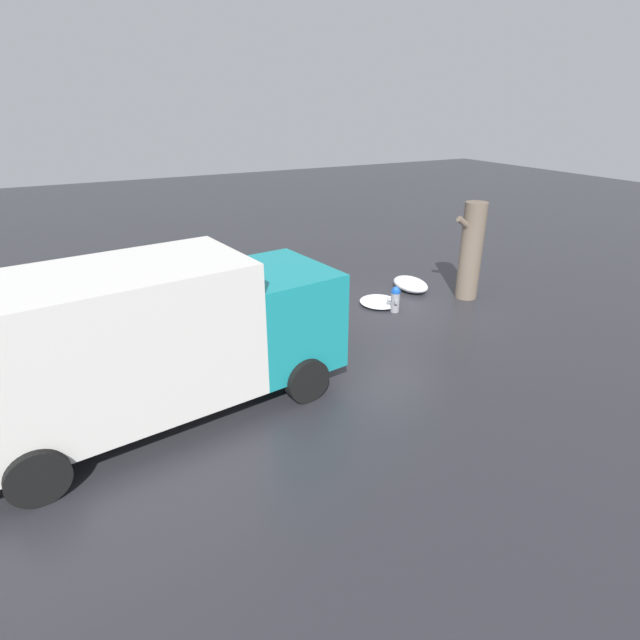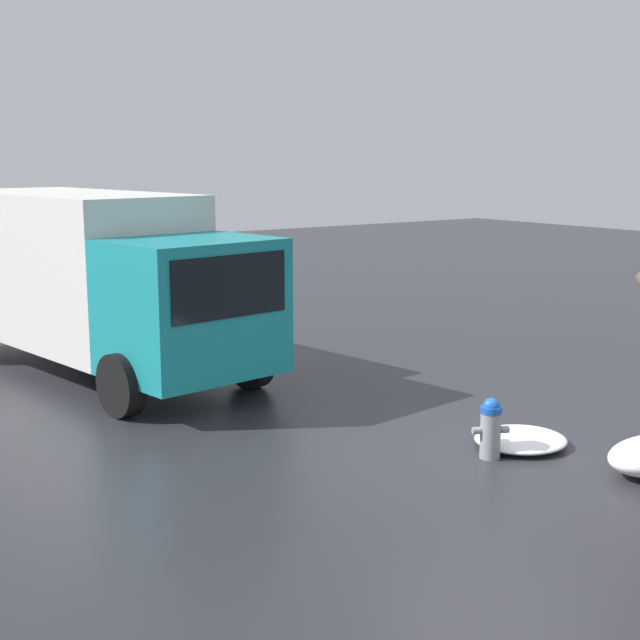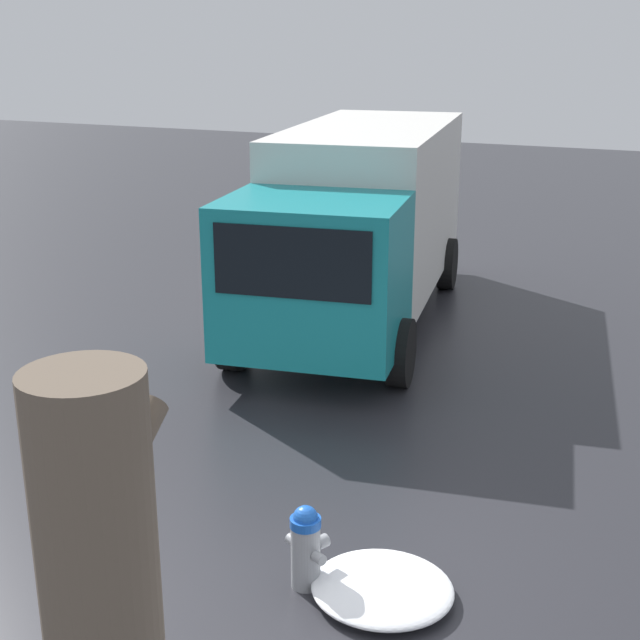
# 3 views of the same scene
# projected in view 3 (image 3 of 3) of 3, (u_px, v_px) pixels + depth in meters

# --- Properties ---
(ground_plane) EXTENTS (60.00, 60.00, 0.00)m
(ground_plane) POSITION_uv_depth(u_px,v_px,m) (306.00, 585.00, 7.45)
(ground_plane) COLOR #28282D
(fire_hydrant) EXTENTS (0.37, 0.44, 0.74)m
(fire_hydrant) POSITION_uv_depth(u_px,v_px,m) (306.00, 545.00, 7.34)
(fire_hydrant) COLOR gray
(fire_hydrant) RESTS_ON ground_plane
(tree_trunk) EXTENTS (0.97, 0.64, 2.84)m
(tree_trunk) POSITION_uv_depth(u_px,v_px,m) (104.00, 615.00, 4.78)
(tree_trunk) COLOR #6B5B4C
(tree_trunk) RESTS_ON ground_plane
(delivery_truck) EXTENTS (7.27, 3.31, 2.96)m
(delivery_truck) POSITION_uv_depth(u_px,v_px,m) (360.00, 218.00, 13.82)
(delivery_truck) COLOR teal
(delivery_truck) RESTS_ON ground_plane
(snow_pile_by_hydrant) EXTENTS (1.11, 1.18, 0.17)m
(snow_pile_by_hydrant) POSITION_uv_depth(u_px,v_px,m) (382.00, 588.00, 7.27)
(snow_pile_by_hydrant) COLOR white
(snow_pile_by_hydrant) RESTS_ON ground_plane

